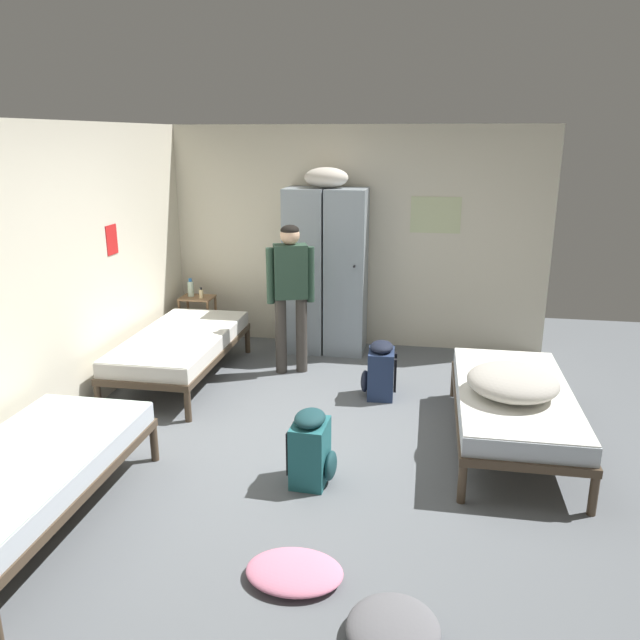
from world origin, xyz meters
TOP-DOWN VIEW (x-y plane):
  - ground_plane at (0.00, 0.00)m, footprint 8.09×8.09m
  - room_backdrop at (-1.15, 1.19)m, footprint 4.35×5.12m
  - locker_bank at (-0.28, 2.25)m, footprint 0.90×0.55m
  - shelf_unit at (-1.82, 2.21)m, footprint 0.38×0.30m
  - bed_right at (1.57, 0.19)m, footprint 0.90×1.90m
  - bed_left_rear at (-1.57, 1.06)m, footprint 0.90×1.90m
  - bed_left_front at (-1.57, -1.47)m, footprint 0.90×1.90m
  - bedding_heap at (1.53, 0.05)m, footprint 0.69×0.73m
  - person_traveler at (-0.52, 1.48)m, footprint 0.47×0.29m
  - water_bottle at (-1.90, 2.23)m, footprint 0.07×0.07m
  - lotion_bottle at (-1.75, 2.17)m, footprint 0.05×0.05m
  - backpack_navy at (0.45, 0.98)m, footprint 0.35×0.33m
  - backpack_teal at (0.10, -0.65)m, footprint 0.35×0.33m
  - clothes_pile_grey at (0.77, -2.03)m, footprint 0.47×0.50m
  - clothes_pile_pink at (0.19, -1.68)m, footprint 0.56×0.42m

SIDE VIEW (x-z plane):
  - ground_plane at x=0.00m, z-range 0.00..0.00m
  - clothes_pile_pink at x=0.19m, z-range 0.00..0.09m
  - clothes_pile_grey at x=0.77m, z-range 0.00..0.13m
  - backpack_navy at x=0.45m, z-range -0.02..0.53m
  - backpack_teal at x=0.10m, z-range -0.02..0.53m
  - shelf_unit at x=-1.82m, z-range 0.06..0.63m
  - bed_right at x=1.57m, z-range 0.14..0.63m
  - bed_left_rear at x=-1.57m, z-range 0.14..0.63m
  - bed_left_front at x=-1.57m, z-range 0.14..0.63m
  - bedding_heap at x=1.53m, z-range 0.49..0.71m
  - lotion_bottle at x=-1.75m, z-range 0.56..0.69m
  - water_bottle at x=-1.90m, z-range 0.56..0.77m
  - person_traveler at x=-0.52m, z-range 0.16..1.71m
  - locker_bank at x=-0.28m, z-range -0.07..2.00m
  - room_backdrop at x=-1.15m, z-range 0.00..2.52m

